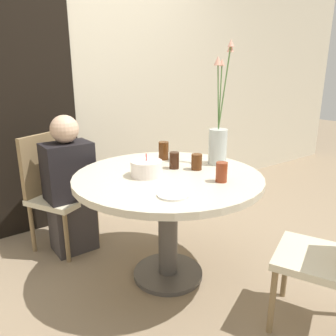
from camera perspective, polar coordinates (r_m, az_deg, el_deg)
name	(u,v)px	position (r m, az deg, el deg)	size (l,w,h in m)	color
ground_plane	(168,275)	(2.35, 0.00, -18.09)	(16.00, 16.00, 0.00)	#89755B
wall_back	(81,75)	(3.05, -14.92, 15.32)	(8.00, 0.05, 2.60)	beige
doorway_panel	(20,112)	(2.87, -24.38, 8.86)	(0.90, 0.01, 2.05)	black
dining_table	(168,194)	(2.08, 0.00, -4.59)	(1.17, 1.17, 0.72)	beige
chair_far_back	(54,186)	(2.66, -19.28, -3.01)	(0.54, 0.54, 0.88)	beige
birthday_cake	(146,168)	(1.99, -3.77, -0.06)	(0.19, 0.19, 0.14)	white
flower_vase	(218,136)	(2.25, 8.77, 5.46)	(0.16, 0.17, 0.81)	silver
side_plate	(173,195)	(1.68, 0.89, -4.70)	(0.17, 0.17, 0.01)	silver
drink_glass_0	(164,151)	(2.36, -0.77, 3.04)	(0.07, 0.07, 0.13)	#51280F
drink_glass_1	(222,172)	(1.90, 9.31, -0.71)	(0.07, 0.07, 0.12)	maroon
drink_glass_2	(174,160)	(2.14, 1.09, 1.34)	(0.06, 0.06, 0.11)	#33190C
drink_glass_3	(197,162)	(2.12, 5.01, 1.07)	(0.07, 0.07, 0.10)	#51280F
person_guest	(70,190)	(2.55, -16.71, -3.63)	(0.34, 0.24, 1.04)	#383333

